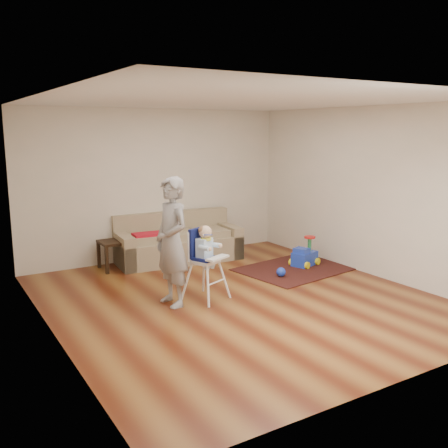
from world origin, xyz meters
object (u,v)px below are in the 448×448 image
sofa (178,238)px  high_chair (206,264)px  side_table (115,255)px  toy_ball (281,272)px  adult (172,242)px  ride_on_toy (305,251)px

sofa → high_chair: size_ratio=2.16×
side_table → toy_ball: (2.10, -1.86, -0.15)m
sofa → high_chair: 2.15m
side_table → high_chair: size_ratio=0.46×
side_table → adult: size_ratio=0.28×
sofa → ride_on_toy: bearing=-35.1°
sofa → high_chair: bearing=-100.8°
toy_ball → ride_on_toy: bearing=23.5°
ride_on_toy → adult: adult is taller
side_table → ride_on_toy: bearing=-27.9°
side_table → adult: bearing=-87.8°
side_table → high_chair: 2.22m
high_chair → side_table: bearing=82.2°
toy_ball → high_chair: (-1.54, -0.28, 0.42)m
high_chair → adult: 0.60m
adult → toy_ball: bearing=92.3°
ride_on_toy → high_chair: (-2.31, -0.61, 0.25)m
ride_on_toy → toy_ball: (-0.77, -0.33, -0.17)m
sofa → adult: bearing=-112.8°
toy_ball → adult: bearing=-173.3°
high_chair → adult: bearing=152.4°
high_chair → adult: adult is taller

